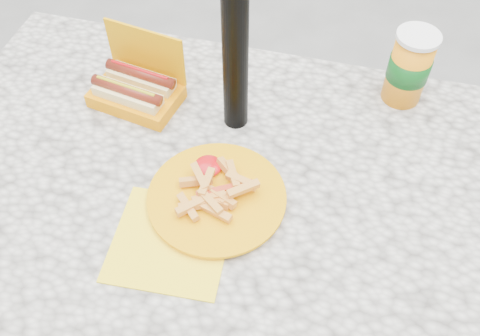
# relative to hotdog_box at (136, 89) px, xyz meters

# --- Properties ---
(ground) EXTENTS (60.00, 60.00, 0.00)m
(ground) POSITION_rel_hotdog_box_xyz_m (0.22, -0.16, -0.78)
(ground) COLOR slate
(picnic_table) EXTENTS (1.20, 0.80, 0.75)m
(picnic_table) POSITION_rel_hotdog_box_xyz_m (0.22, -0.16, -0.14)
(picnic_table) COLOR beige
(picnic_table) RESTS_ON ground
(hotdog_box) EXTENTS (0.20, 0.15, 0.15)m
(hotdog_box) POSITION_rel_hotdog_box_xyz_m (0.00, 0.00, 0.00)
(hotdog_box) COLOR #E29700
(hotdog_box) RESTS_ON picnic_table
(fries_plate) EXTENTS (0.29, 0.34, 0.05)m
(fries_plate) POSITION_rel_hotdog_box_xyz_m (0.23, -0.22, -0.02)
(fries_plate) COLOR yellow
(fries_plate) RESTS_ON picnic_table
(soda_cup) EXTENTS (0.09, 0.09, 0.17)m
(soda_cup) POSITION_rel_hotdog_box_xyz_m (0.55, 0.16, 0.05)
(soda_cup) COLOR orange
(soda_cup) RESTS_ON picnic_table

